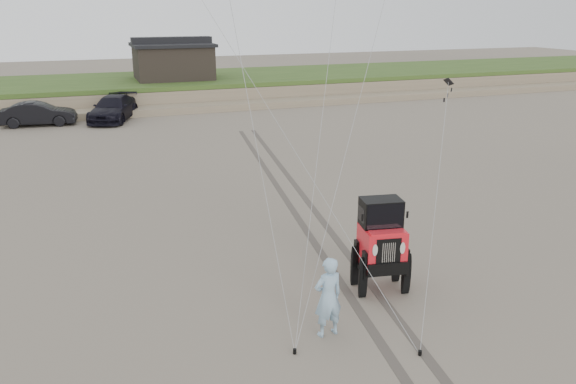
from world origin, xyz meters
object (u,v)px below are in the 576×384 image
Objects in this scene: truck_b at (38,114)px; man at (328,297)px; cabin at (173,60)px; truck_c at (113,108)px; jeep at (381,255)px.

man is (7.51, -29.05, 0.22)m from truck_b.
cabin is 37.09m from man.
truck_c is (-5.44, -7.74, -2.42)m from cabin.
cabin reaches higher than jeep.
cabin reaches higher than truck_c.
truck_b is 29.19m from jeep.
truck_c is at bearing -125.11° from cabin.
jeep reaches higher than man.
cabin is 13.07m from truck_b.
man is at bearing -159.88° from truck_b.
jeep is (9.75, -27.51, 0.25)m from truck_b.
cabin is 1.38× the size of truck_b.
truck_c is 1.03× the size of jeep.
jeep is at bearing -151.57° from man.
cabin is 3.26× the size of man.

